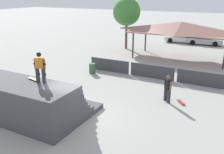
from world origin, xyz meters
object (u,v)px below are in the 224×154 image
skateboard_on_ground (181,102)px  tree_far_back (127,12)px  skater_on_deck (40,65)px  trash_bin (92,68)px  parked_car_white (181,38)px  skateboard_on_deck (34,79)px  bystander_walking (168,87)px  parked_car_silver (204,40)px

skateboard_on_ground → tree_far_back: (-9.46, 12.62, 4.20)m
skater_on_deck → tree_far_back: (-3.51, 17.98, 1.30)m
tree_far_back → trash_bin: 10.93m
skateboard_on_ground → parked_car_white: (-4.61, 19.54, 0.54)m
skateboard_on_deck → bystander_walking: size_ratio=0.49×
bystander_walking → trash_bin: size_ratio=2.00×
parked_car_white → parked_car_silver: bearing=-4.5°
trash_bin → parked_car_white: (3.28, 17.04, 0.18)m
skater_on_deck → skateboard_on_ground: skater_on_deck is taller
bystander_walking → skateboard_on_ground: size_ratio=2.31×
skater_on_deck → trash_bin: bearing=88.7°
trash_bin → parked_car_silver: 18.08m
bystander_walking → trash_bin: bearing=22.3°
skater_on_deck → parked_car_white: skater_on_deck is taller
bystander_walking → parked_car_white: (-3.77, 19.73, -0.34)m
parked_car_white → parked_car_silver: (3.03, -0.09, 0.00)m
skateboard_on_ground → tree_far_back: tree_far_back is taller
tree_far_back → parked_car_silver: (7.88, 6.83, -3.66)m
bystander_walking → parked_car_silver: bystander_walking is taller
skateboard_on_ground → tree_far_back: size_ratio=0.13×
skateboard_on_deck → tree_far_back: 18.25m
skateboard_on_deck → trash_bin: bearing=112.2°
skater_on_deck → bystander_walking: size_ratio=0.92×
skater_on_deck → skateboard_on_ground: (5.96, 5.36, -2.90)m
skateboard_on_ground → parked_car_white: bearing=155.0°
skateboard_on_deck → skateboard_on_ground: (6.56, 5.27, -2.06)m
skateboard_on_deck → trash_bin: (-1.33, 7.77, -1.69)m
skateboard_on_deck → skateboard_on_ground: 8.66m
bystander_walking → skateboard_on_deck: bearing=84.8°
skateboard_on_ground → parked_car_white: size_ratio=0.18×
skater_on_deck → parked_car_silver: 25.30m
skater_on_deck → parked_car_silver: size_ratio=0.35×
parked_car_white → trash_bin: bearing=-103.6°
skater_on_deck → parked_car_silver: bearing=64.8°
skateboard_on_ground → parked_car_white: 20.08m
skater_on_deck → skateboard_on_deck: skater_on_deck is taller
parked_car_silver → trash_bin: bearing=-114.8°
tree_far_back → parked_car_white: bearing=55.0°
skater_on_deck → trash_bin: skater_on_deck is taller
skater_on_deck → tree_far_back: 18.36m
skater_on_deck → tree_far_back: size_ratio=0.27×
tree_far_back → parked_car_white: (4.85, 6.92, -3.66)m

